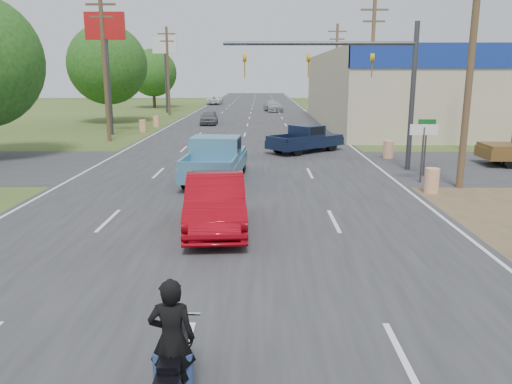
{
  "coord_description": "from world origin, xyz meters",
  "views": [
    {
      "loc": [
        1.27,
        -7.25,
        4.52
      ],
      "look_at": [
        1.13,
        6.56,
        1.3
      ],
      "focal_mm": 35.0,
      "sensor_mm": 36.0,
      "label": 1
    }
  ],
  "objects_px": {
    "rider": "(172,346)",
    "distant_car_silver": "(273,106)",
    "blue_pickup": "(216,158)",
    "navy_pickup": "(307,139)",
    "distant_car_grey": "(209,118)",
    "red_convertible": "(216,203)",
    "motorcycle": "(173,375)",
    "distant_car_white": "(215,100)"
  },
  "relations": [
    {
      "from": "rider",
      "to": "distant_car_silver",
      "type": "height_order",
      "value": "rider"
    },
    {
      "from": "blue_pickup",
      "to": "navy_pickup",
      "type": "bearing_deg",
      "value": 64.14
    },
    {
      "from": "distant_car_grey",
      "to": "navy_pickup",
      "type": "bearing_deg",
      "value": -67.67
    },
    {
      "from": "rider",
      "to": "navy_pickup",
      "type": "relative_size",
      "value": 0.36
    },
    {
      "from": "navy_pickup",
      "to": "distant_car_silver",
      "type": "distance_m",
      "value": 35.56
    },
    {
      "from": "red_convertible",
      "to": "distant_car_silver",
      "type": "xyz_separation_m",
      "value": [
        2.95,
        51.24,
        -0.1
      ]
    },
    {
      "from": "motorcycle",
      "to": "distant_car_grey",
      "type": "relative_size",
      "value": 0.52
    },
    {
      "from": "navy_pickup",
      "to": "distant_car_grey",
      "type": "height_order",
      "value": "navy_pickup"
    },
    {
      "from": "rider",
      "to": "distant_car_grey",
      "type": "relative_size",
      "value": 0.45
    },
    {
      "from": "rider",
      "to": "distant_car_white",
      "type": "relative_size",
      "value": 0.37
    },
    {
      "from": "motorcycle",
      "to": "red_convertible",
      "type": "bearing_deg",
      "value": 90.44
    },
    {
      "from": "red_convertible",
      "to": "distant_car_silver",
      "type": "height_order",
      "value": "red_convertible"
    },
    {
      "from": "red_convertible",
      "to": "navy_pickup",
      "type": "xyz_separation_m",
      "value": [
        4.15,
        15.69,
        0.01
      ]
    },
    {
      "from": "navy_pickup",
      "to": "distant_car_silver",
      "type": "relative_size",
      "value": 1.01
    },
    {
      "from": "rider",
      "to": "distant_car_grey",
      "type": "xyz_separation_m",
      "value": [
        -3.71,
        41.51,
        -0.22
      ]
    },
    {
      "from": "red_convertible",
      "to": "motorcycle",
      "type": "height_order",
      "value": "red_convertible"
    },
    {
      "from": "red_convertible",
      "to": "distant_car_white",
      "type": "height_order",
      "value": "red_convertible"
    },
    {
      "from": "distant_car_grey",
      "to": "distant_car_white",
      "type": "relative_size",
      "value": 0.82
    },
    {
      "from": "distant_car_silver",
      "to": "motorcycle",
      "type": "bearing_deg",
      "value": -101.88
    },
    {
      "from": "distant_car_grey",
      "to": "distant_car_white",
      "type": "bearing_deg",
      "value": 92.83
    },
    {
      "from": "red_convertible",
      "to": "distant_car_silver",
      "type": "relative_size",
      "value": 1.01
    },
    {
      "from": "red_convertible",
      "to": "blue_pickup",
      "type": "distance_m",
      "value": 7.33
    },
    {
      "from": "motorcycle",
      "to": "rider",
      "type": "height_order",
      "value": "rider"
    },
    {
      "from": "navy_pickup",
      "to": "distant_car_grey",
      "type": "xyz_separation_m",
      "value": [
        -7.72,
        17.54,
        -0.15
      ]
    },
    {
      "from": "navy_pickup",
      "to": "distant_car_white",
      "type": "distance_m",
      "value": 52.71
    },
    {
      "from": "motorcycle",
      "to": "distant_car_grey",
      "type": "bearing_deg",
      "value": 94.6
    },
    {
      "from": "rider",
      "to": "distant_car_silver",
      "type": "relative_size",
      "value": 0.36
    },
    {
      "from": "red_convertible",
      "to": "blue_pickup",
      "type": "xyz_separation_m",
      "value": [
        -0.62,
        7.3,
        0.16
      ]
    },
    {
      "from": "navy_pickup",
      "to": "distant_car_grey",
      "type": "bearing_deg",
      "value": 163.29
    },
    {
      "from": "rider",
      "to": "blue_pickup",
      "type": "distance_m",
      "value": 15.59
    },
    {
      "from": "blue_pickup",
      "to": "distant_car_grey",
      "type": "distance_m",
      "value": 26.1
    },
    {
      "from": "motorcycle",
      "to": "distant_car_silver",
      "type": "distance_m",
      "value": 59.62
    },
    {
      "from": "distant_car_silver",
      "to": "distant_car_white",
      "type": "xyz_separation_m",
      "value": [
        -9.08,
        16.16,
        -0.04
      ]
    },
    {
      "from": "blue_pickup",
      "to": "distant_car_white",
      "type": "relative_size",
      "value": 1.24
    },
    {
      "from": "rider",
      "to": "blue_pickup",
      "type": "height_order",
      "value": "blue_pickup"
    },
    {
      "from": "blue_pickup",
      "to": "distant_car_white",
      "type": "height_order",
      "value": "blue_pickup"
    },
    {
      "from": "distant_car_silver",
      "to": "rider",
      "type": "bearing_deg",
      "value": -101.89
    },
    {
      "from": "red_convertible",
      "to": "motorcycle",
      "type": "bearing_deg",
      "value": -93.72
    },
    {
      "from": "red_convertible",
      "to": "distant_car_grey",
      "type": "bearing_deg",
      "value": 91.46
    },
    {
      "from": "distant_car_white",
      "to": "rider",
      "type": "bearing_deg",
      "value": 97.46
    },
    {
      "from": "red_convertible",
      "to": "navy_pickup",
      "type": "height_order",
      "value": "red_convertible"
    },
    {
      "from": "navy_pickup",
      "to": "distant_car_silver",
      "type": "height_order",
      "value": "navy_pickup"
    }
  ]
}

